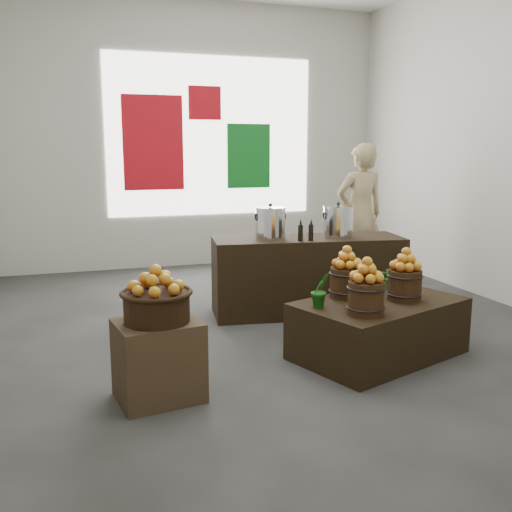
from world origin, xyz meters
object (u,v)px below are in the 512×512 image
object	(u,v)px
crate	(159,360)
wicker_basket	(157,307)
display_table	(379,328)
counter	(308,275)
stock_pot_center	(338,222)
shopper	(360,214)
stock_pot_left	(270,224)

from	to	relation	value
crate	wicker_basket	xyz separation A→B (m)	(0.00, 0.00, 0.40)
display_table	counter	size ratio (longest dim) A/B	0.70
crate	stock_pot_center	distance (m)	2.91
display_table	shopper	distance (m)	2.92
stock_pot_center	shopper	xyz separation A→B (m)	(0.91, 1.18, -0.07)
stock_pot_center	display_table	bearing A→B (deg)	-100.79
stock_pot_left	stock_pot_center	xyz separation A→B (m)	(0.75, -0.11, 0.00)
stock_pot_center	stock_pot_left	bearing A→B (deg)	171.65
display_table	counter	xyz separation A→B (m)	(-0.06, 1.45, 0.17)
wicker_basket	counter	world-z (taller)	counter
counter	stock_pot_center	distance (m)	0.68
crate	wicker_basket	size ratio (longest dim) A/B	1.25
crate	stock_pot_center	xyz separation A→B (m)	(2.25, 1.69, 0.72)
stock_pot_center	shopper	distance (m)	1.49
wicker_basket	stock_pot_left	xyz separation A→B (m)	(1.50, 1.80, 0.32)
wicker_basket	stock_pot_left	size ratio (longest dim) A/B	1.47
wicker_basket	display_table	bearing A→B (deg)	8.24
wicker_basket	shopper	size ratio (longest dim) A/B	0.25
wicker_basket	stock_pot_center	bearing A→B (deg)	36.86
display_table	stock_pot_center	distance (m)	1.62
wicker_basket	shopper	xyz separation A→B (m)	(3.17, 2.87, 0.25)
crate	shopper	size ratio (longest dim) A/B	0.31
counter	stock_pot_center	xyz separation A→B (m)	(0.33, -0.05, 0.59)
crate	shopper	world-z (taller)	shopper
crate	wicker_basket	world-z (taller)	wicker_basket
counter	stock_pot_left	distance (m)	0.73
stock_pot_left	counter	bearing A→B (deg)	-8.35
counter	wicker_basket	bearing A→B (deg)	-129.58
display_table	stock_pot_left	size ratio (longest dim) A/B	4.51
wicker_basket	display_table	world-z (taller)	wicker_basket
counter	crate	bearing A→B (deg)	-129.58
crate	counter	distance (m)	2.60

